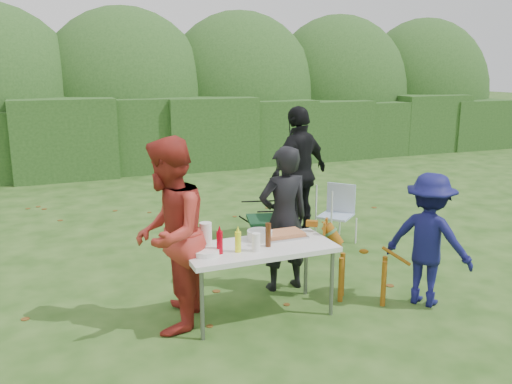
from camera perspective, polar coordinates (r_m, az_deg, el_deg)
name	(u,v)px	position (r m, az deg, el deg)	size (l,w,h in m)	color
ground	(279,299)	(6.03, 2.44, -11.17)	(80.00, 80.00, 0.00)	#1E4211
hedge_row	(139,136)	(13.28, -12.22, 5.81)	(22.00, 1.40, 1.70)	#23471C
shrub_backdrop	(126,100)	(14.79, -13.50, 9.38)	(20.00, 2.60, 3.20)	#3D6628
folding_table	(259,251)	(5.41, 0.30, -6.22)	(1.50, 0.70, 0.74)	silver
person_cook	(284,219)	(6.04, 2.93, -2.84)	(0.60, 0.39, 1.64)	black
person_red_jacket	(169,235)	(5.17, -9.17, -4.50)	(0.90, 0.70, 1.86)	#A32B23
person_black_puffy	(299,173)	(7.85, 4.57, 1.99)	(1.13, 0.47, 1.93)	black
child	(429,240)	(5.96, 17.72, -4.79)	(0.91, 0.53, 1.41)	#10114A
dog	(363,263)	(5.93, 11.22, -7.37)	(0.90, 0.36, 0.85)	#884F10
camping_chair	(269,215)	(7.33, 1.33, -2.45)	(0.64, 0.64, 1.02)	#11351C
lawn_chair	(336,213)	(7.88, 8.41, -2.23)	(0.48, 0.48, 0.82)	#5081B6
food_tray	(283,236)	(5.67, 2.91, -4.65)	(0.45, 0.30, 0.02)	#B7B7BA
focaccia_bread	(284,233)	(5.66, 2.91, -4.38)	(0.40, 0.26, 0.04)	#C27648
mustard_bottle	(238,242)	(5.19, -1.91, -5.27)	(0.06, 0.06, 0.20)	#EEFE1C
ketchup_bottle	(220,243)	(5.15, -3.84, -5.33)	(0.06, 0.06, 0.22)	#A70010
beer_bottle	(268,235)	(5.34, 1.29, -4.53)	(0.06, 0.06, 0.24)	#47230F
paper_towel_roll	(206,236)	(5.30, -5.32, -4.60)	(0.12, 0.12, 0.26)	white
cup_stack	(256,242)	(5.21, 0.01, -5.31)	(0.08, 0.08, 0.18)	white
pasta_bowl	(260,235)	(5.56, 0.39, -4.57)	(0.26, 0.26, 0.10)	silver
plate_stack	(206,253)	(5.15, -5.25, -6.38)	(0.24, 0.24, 0.05)	white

